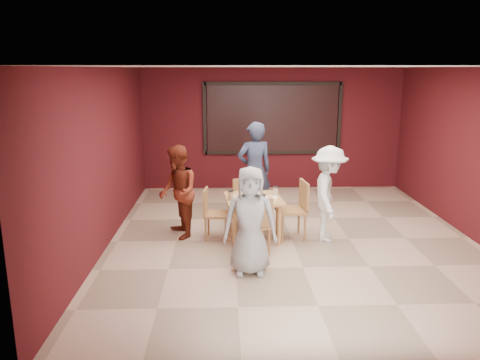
{
  "coord_description": "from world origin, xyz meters",
  "views": [
    {
      "loc": [
        -1.11,
        -7.31,
        2.78
      ],
      "look_at": [
        -0.86,
        0.06,
        1.01
      ],
      "focal_mm": 35.0,
      "sensor_mm": 36.0,
      "label": 1
    }
  ],
  "objects_px": {
    "dining_table": "(253,202)",
    "diner_left": "(178,192)",
    "chair_front": "(256,222)",
    "chair_right": "(296,206)",
    "chair_left": "(212,211)",
    "diner_right": "(329,194)",
    "diner_back": "(254,170)",
    "chair_back": "(246,200)",
    "diner_front": "(250,221)"
  },
  "relations": [
    {
      "from": "chair_left",
      "to": "diner_left",
      "type": "bearing_deg",
      "value": 169.89
    },
    {
      "from": "chair_front",
      "to": "diner_left",
      "type": "bearing_deg",
      "value": 146.23
    },
    {
      "from": "diner_back",
      "to": "diner_right",
      "type": "relative_size",
      "value": 1.16
    },
    {
      "from": "chair_right",
      "to": "diner_left",
      "type": "distance_m",
      "value": 1.97
    },
    {
      "from": "diner_left",
      "to": "chair_right",
      "type": "bearing_deg",
      "value": 68.95
    },
    {
      "from": "chair_back",
      "to": "diner_back",
      "type": "height_order",
      "value": "diner_back"
    },
    {
      "from": "diner_right",
      "to": "diner_back",
      "type": "bearing_deg",
      "value": 52.65
    },
    {
      "from": "dining_table",
      "to": "chair_right",
      "type": "distance_m",
      "value": 0.71
    },
    {
      "from": "chair_front",
      "to": "diner_back",
      "type": "distance_m",
      "value": 1.9
    },
    {
      "from": "chair_left",
      "to": "diner_left",
      "type": "xyz_separation_m",
      "value": [
        -0.57,
        0.1,
        0.3
      ]
    },
    {
      "from": "chair_left",
      "to": "diner_left",
      "type": "relative_size",
      "value": 0.54
    },
    {
      "from": "diner_front",
      "to": "diner_back",
      "type": "xyz_separation_m",
      "value": [
        0.22,
        2.49,
        0.16
      ]
    },
    {
      "from": "chair_right",
      "to": "diner_back",
      "type": "xyz_separation_m",
      "value": [
        -0.62,
        1.14,
        0.36
      ]
    },
    {
      "from": "chair_back",
      "to": "diner_right",
      "type": "height_order",
      "value": "diner_right"
    },
    {
      "from": "dining_table",
      "to": "chair_front",
      "type": "bearing_deg",
      "value": -90.27
    },
    {
      "from": "chair_left",
      "to": "diner_right",
      "type": "bearing_deg",
      "value": -3.96
    },
    {
      "from": "diner_front",
      "to": "diner_left",
      "type": "xyz_separation_m",
      "value": [
        -1.12,
        1.47,
        0.03
      ]
    },
    {
      "from": "chair_right",
      "to": "diner_front",
      "type": "bearing_deg",
      "value": -121.88
    },
    {
      "from": "diner_front",
      "to": "diner_left",
      "type": "bearing_deg",
      "value": 129.74
    },
    {
      "from": "chair_left",
      "to": "diner_back",
      "type": "height_order",
      "value": "diner_back"
    },
    {
      "from": "chair_left",
      "to": "chair_right",
      "type": "bearing_deg",
      "value": -0.76
    },
    {
      "from": "chair_front",
      "to": "chair_left",
      "type": "distance_m",
      "value": 1.0
    },
    {
      "from": "dining_table",
      "to": "chair_front",
      "type": "xyz_separation_m",
      "value": [
        -0.0,
        -0.69,
        -0.11
      ]
    },
    {
      "from": "diner_right",
      "to": "chair_back",
      "type": "bearing_deg",
      "value": 69.46
    },
    {
      "from": "diner_back",
      "to": "diner_right",
      "type": "xyz_separation_m",
      "value": [
        1.13,
        -1.25,
        -0.13
      ]
    },
    {
      "from": "diner_right",
      "to": "chair_front",
      "type": "bearing_deg",
      "value": 126.7
    },
    {
      "from": "chair_front",
      "to": "chair_left",
      "type": "xyz_separation_m",
      "value": [
        -0.68,
        0.73,
        -0.04
      ]
    },
    {
      "from": "dining_table",
      "to": "diner_right",
      "type": "relative_size",
      "value": 0.62
    },
    {
      "from": "dining_table",
      "to": "diner_right",
      "type": "height_order",
      "value": "diner_right"
    },
    {
      "from": "chair_left",
      "to": "chair_back",
      "type": "bearing_deg",
      "value": 48.97
    },
    {
      "from": "chair_front",
      "to": "diner_back",
      "type": "height_order",
      "value": "diner_back"
    },
    {
      "from": "diner_left",
      "to": "diner_right",
      "type": "xyz_separation_m",
      "value": [
        2.47,
        -0.23,
        0.01
      ]
    },
    {
      "from": "chair_front",
      "to": "chair_back",
      "type": "height_order",
      "value": "chair_front"
    },
    {
      "from": "dining_table",
      "to": "chair_back",
      "type": "relative_size",
      "value": 1.16
    },
    {
      "from": "chair_back",
      "to": "diner_back",
      "type": "distance_m",
      "value": 0.66
    },
    {
      "from": "diner_back",
      "to": "diner_front",
      "type": "bearing_deg",
      "value": 69.97
    },
    {
      "from": "diner_left",
      "to": "diner_right",
      "type": "relative_size",
      "value": 0.99
    },
    {
      "from": "chair_right",
      "to": "diner_back",
      "type": "relative_size",
      "value": 0.53
    },
    {
      "from": "chair_left",
      "to": "diner_right",
      "type": "relative_size",
      "value": 0.54
    },
    {
      "from": "chair_front",
      "to": "diner_front",
      "type": "distance_m",
      "value": 0.69
    },
    {
      "from": "chair_left",
      "to": "chair_front",
      "type": "bearing_deg",
      "value": -47.26
    },
    {
      "from": "chair_front",
      "to": "diner_left",
      "type": "relative_size",
      "value": 0.59
    },
    {
      "from": "chair_back",
      "to": "chair_front",
      "type": "bearing_deg",
      "value": -86.03
    },
    {
      "from": "dining_table",
      "to": "diner_left",
      "type": "distance_m",
      "value": 1.26
    },
    {
      "from": "diner_front",
      "to": "diner_right",
      "type": "relative_size",
      "value": 0.96
    },
    {
      "from": "chair_right",
      "to": "diner_left",
      "type": "bearing_deg",
      "value": 176.5
    },
    {
      "from": "chair_back",
      "to": "chair_left",
      "type": "height_order",
      "value": "chair_left"
    },
    {
      "from": "chair_back",
      "to": "diner_right",
      "type": "xyz_separation_m",
      "value": [
        1.32,
        -0.8,
        0.31
      ]
    },
    {
      "from": "chair_right",
      "to": "diner_back",
      "type": "distance_m",
      "value": 1.35
    },
    {
      "from": "diner_back",
      "to": "chair_front",
      "type": "bearing_deg",
      "value": 72.14
    }
  ]
}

